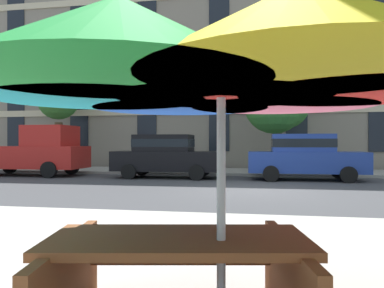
# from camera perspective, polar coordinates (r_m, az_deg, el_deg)

# --- Properties ---
(ground_plane) EXTENTS (120.00, 120.00, 0.00)m
(ground_plane) POSITION_cam_1_polar(r_m,az_deg,el_deg) (11.63, 9.54, -6.94)
(ground_plane) COLOR #424244
(sidewalk_far) EXTENTS (56.00, 3.60, 0.12)m
(sidewalk_far) POSITION_cam_1_polar(r_m,az_deg,el_deg) (18.39, 9.74, -4.17)
(sidewalk_far) COLOR #9E998E
(sidewalk_far) RESTS_ON ground
(apartment_building) EXTENTS (40.80, 12.08, 16.00)m
(apartment_building) POSITION_cam_1_polar(r_m,az_deg,el_deg) (27.33, 9.85, 14.00)
(apartment_building) COLOR gray
(apartment_building) RESTS_ON ground
(pickup_red) EXTENTS (5.10, 2.12, 2.20)m
(pickup_red) POSITION_cam_1_polar(r_m,az_deg,el_deg) (18.16, -22.83, -1.17)
(pickup_red) COLOR #B21E19
(pickup_red) RESTS_ON ground
(sedan_black) EXTENTS (4.40, 1.98, 1.78)m
(sedan_black) POSITION_cam_1_polar(r_m,az_deg,el_deg) (15.71, -3.89, -1.64)
(sedan_black) COLOR black
(sedan_black) RESTS_ON ground
(sedan_blue) EXTENTS (4.40, 1.98, 1.78)m
(sedan_blue) POSITION_cam_1_polar(r_m,az_deg,el_deg) (15.34, 16.60, -1.68)
(sedan_blue) COLOR navy
(sedan_blue) RESTS_ON ground
(street_tree_left) EXTENTS (2.35, 2.69, 5.17)m
(street_tree_left) POSITION_cam_1_polar(r_m,az_deg,el_deg) (21.53, -19.33, 6.57)
(street_tree_left) COLOR brown
(street_tree_left) RESTS_ON ground
(street_tree_middle) EXTENTS (3.03, 2.81, 4.68)m
(street_tree_middle) POSITION_cam_1_polar(r_m,az_deg,el_deg) (18.02, 12.80, 5.91)
(street_tree_middle) COLOR brown
(street_tree_middle) RESTS_ON ground
(patio_umbrella) EXTENTS (3.27, 3.04, 2.23)m
(patio_umbrella) POSITION_cam_1_polar(r_m,az_deg,el_deg) (2.60, 4.41, 11.76)
(patio_umbrella) COLOR silver
(patio_umbrella) RESTS_ON ground
(picnic_table) EXTENTS (2.04, 1.81, 0.77)m
(picnic_table) POSITION_cam_1_polar(r_m,az_deg,el_deg) (2.79, -2.12, -19.38)
(picnic_table) COLOR brown
(picnic_table) RESTS_ON ground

